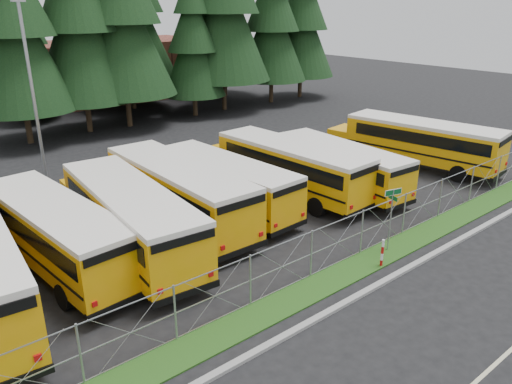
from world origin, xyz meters
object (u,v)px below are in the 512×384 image
Objects in this scene: bus_1 at (53,235)px; street_sign at (392,207)px; striped_bollard at (382,253)px; light_standard at (32,86)px; bus_6 at (336,167)px; bus_5 at (287,169)px; bus_3 at (175,193)px; bus_east at (416,144)px; bus_4 at (222,184)px; bus_2 at (127,219)px.

bus_1 is 3.83× the size of street_sign.
striped_bollard is 0.12× the size of light_standard.
bus_6 is at bearing 58.65° from street_sign.
bus_3 is at bearing 171.78° from bus_5.
light_standard is at bearing 136.28° from bus_east.
bus_1 is at bearing 176.98° from bus_5.
light_standard reaches higher than bus_3.
bus_5 is (12.64, 0.03, 0.04)m from bus_1.
street_sign reaches higher than striped_bollard.
bus_4 is 6.89m from bus_6.
bus_3 is 6.73m from bus_5.
bus_3 is 1.11× the size of bus_4.
bus_6 is 3.57× the size of street_sign.
bus_5 is 1.09× the size of light_standard.
street_sign is (-1.31, -7.75, 0.59)m from bus_5.
bus_3 is (3.06, 1.27, 0.00)m from bus_2.
light_standard is at bearing 137.43° from bus_6.
light_standard is at bearing 68.71° from bus_1.
bus_2 is 11.04m from street_sign.
bus_1 is 13.07m from striped_bollard.
bus_1 is 12.64m from bus_5.
bus_1 is 12.56m from light_standard.
bus_1 reaches higher than striped_bollard.
bus_3 is 9.46× the size of striped_bollard.
bus_3 is 1.03× the size of bus_5.
bus_2 is 5.88m from bus_4.
bus_2 is 1.11× the size of bus_4.
bus_5 is 9.86m from bus_east.
bus_4 is at bearing 16.43° from bus_2.
bus_6 is at bearing 2.24° from bus_2.
bus_east is 12.58m from street_sign.
bus_2 is at bearing -179.18° from bus_5.
street_sign is (-11.02, -6.03, 0.55)m from bus_east.
bus_east reaches higher than striped_bollard.
bus_5 is at bearing 8.79° from bus_2.
bus_2 is at bearing 132.52° from striped_bollard.
light_standard is (-11.98, 12.61, 4.19)m from bus_6.
bus_2 reaches higher than street_sign.
bus_east reaches higher than bus_4.
bus_1 is 1.05× the size of bus_4.
bus_3 reaches higher than bus_5.
light_standard is at bearing 126.18° from bus_5.
bus_5 is at bearing -4.93° from bus_1.
bus_2 reaches higher than striped_bollard.
bus_east is (16.42, -2.31, -0.01)m from bus_3.
bus_4 is at bearing 108.09° from street_sign.
bus_1 is 0.97× the size of bus_5.
street_sign is (2.70, -8.26, 0.69)m from bus_4.
bus_5 is 7.88m from street_sign.
bus_east is at bearing -12.36° from bus_4.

